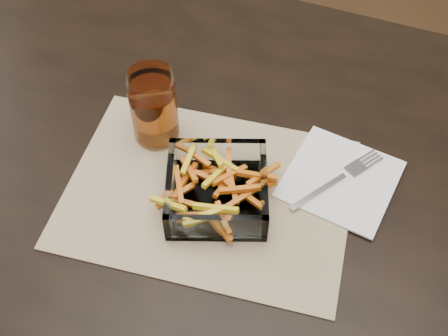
{
  "coord_description": "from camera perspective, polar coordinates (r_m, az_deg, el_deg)",
  "views": [
    {
      "loc": [
        0.15,
        -0.56,
        1.49
      ],
      "look_at": [
        -0.05,
        -0.06,
        0.78
      ],
      "focal_mm": 45.0,
      "sensor_mm": 36.0,
      "label": 1
    }
  ],
  "objects": [
    {
      "name": "napkin",
      "position": [
        0.93,
        11.76,
        -1.11
      ],
      "size": [
        0.19,
        0.19,
        0.0
      ],
      "primitive_type": "cube",
      "rotation": [
        0.0,
        0.0,
        -0.13
      ],
      "color": "white",
      "rests_on": "placemat"
    },
    {
      "name": "glass_bowl",
      "position": [
        0.87,
        -0.73,
        -2.3
      ],
      "size": [
        0.2,
        0.2,
        0.06
      ],
      "rotation": [
        0.0,
        0.0,
        0.37
      ],
      "color": "white",
      "rests_on": "placemat"
    },
    {
      "name": "fork",
      "position": [
        0.93,
        11.67,
        -1.05
      ],
      "size": [
        0.12,
        0.17,
        0.0
      ],
      "rotation": [
        0.0,
        0.0,
        -0.58
      ],
      "color": "silver",
      "rests_on": "napkin"
    },
    {
      "name": "tumbler",
      "position": [
        0.94,
        -7.13,
        5.97
      ],
      "size": [
        0.08,
        0.08,
        0.14
      ],
      "color": "white",
      "rests_on": "placemat"
    },
    {
      "name": "dining_table",
      "position": [
        1.01,
        3.91,
        -2.59
      ],
      "size": [
        1.6,
        0.9,
        0.75
      ],
      "color": "black",
      "rests_on": "ground"
    },
    {
      "name": "placemat",
      "position": [
        0.9,
        -1.58,
        -2.48
      ],
      "size": [
        0.49,
        0.38,
        0.0
      ],
      "primitive_type": "cube",
      "rotation": [
        0.0,
        0.0,
        0.12
      ],
      "color": "tan",
      "rests_on": "dining_table"
    }
  ]
}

